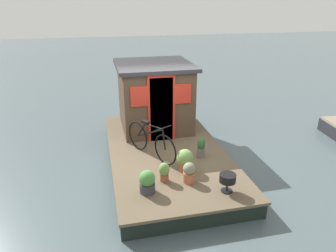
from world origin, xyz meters
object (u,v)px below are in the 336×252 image
at_px(potted_plant_ivy, 147,182).
at_px(bicycle, 151,141).
at_px(charcoal_grill, 228,179).
at_px(potted_plant_lavender, 189,172).
at_px(potted_plant_fern, 185,160).
at_px(potted_plant_mint, 201,148).
at_px(potted_plant_sage, 164,172).
at_px(houseboat_cabin, 154,96).

bearing_deg(potted_plant_ivy, bicycle, -12.82).
xyz_separation_m(potted_plant_ivy, charcoal_grill, (-0.33, -1.52, 0.05)).
relative_size(potted_plant_lavender, potted_plant_fern, 0.87).
distance_m(potted_plant_mint, potted_plant_sage, 1.38).
relative_size(bicycle, potted_plant_mint, 3.25).
relative_size(potted_plant_lavender, potted_plant_mint, 0.90).
bearing_deg(potted_plant_sage, charcoal_grill, -120.35).
distance_m(bicycle, potted_plant_fern, 1.03).
bearing_deg(charcoal_grill, potted_plant_fern, 31.07).
xyz_separation_m(houseboat_cabin, charcoal_grill, (-3.64, -0.75, -0.67)).
bearing_deg(charcoal_grill, potted_plant_lavender, 50.97).
height_order(potted_plant_lavender, potted_plant_fern, potted_plant_fern).
bearing_deg(potted_plant_sage, bicycle, 3.73).
bearing_deg(houseboat_cabin, potted_plant_sage, 172.95).
height_order(potted_plant_lavender, potted_plant_sage, potted_plant_lavender).
bearing_deg(charcoal_grill, potted_plant_sage, 59.65).
distance_m(potted_plant_lavender, potted_plant_mint, 1.17).
bearing_deg(bicycle, potted_plant_mint, -103.67).
bearing_deg(potted_plant_sage, potted_plant_lavender, -106.66).
relative_size(potted_plant_mint, charcoal_grill, 1.27).
distance_m(potted_plant_mint, potted_plant_fern, 0.78).
distance_m(houseboat_cabin, bicycle, 1.98).
bearing_deg(potted_plant_mint, houseboat_cabin, 18.59).
bearing_deg(potted_plant_mint, potted_plant_fern, 134.49).
height_order(bicycle, potted_plant_mint, bicycle).
xyz_separation_m(bicycle, potted_plant_ivy, (-1.47, 0.33, -0.17)).
height_order(bicycle, potted_plant_sage, bicycle).
relative_size(houseboat_cabin, potted_plant_lavender, 4.95).
height_order(houseboat_cabin, potted_plant_ivy, houseboat_cabin).
bearing_deg(potted_plant_lavender, houseboat_cabin, 2.22).
bearing_deg(houseboat_cabin, potted_plant_lavender, -177.78).
relative_size(bicycle, potted_plant_sage, 3.76).
height_order(potted_plant_mint, charcoal_grill, potted_plant_mint).
relative_size(bicycle, potted_plant_ivy, 3.35).
xyz_separation_m(bicycle, potted_plant_mint, (-0.28, -1.16, -0.16)).
xyz_separation_m(potted_plant_fern, potted_plant_sage, (-0.32, 0.53, -0.05)).
relative_size(potted_plant_ivy, potted_plant_fern, 0.93).
height_order(potted_plant_mint, potted_plant_fern, potted_plant_fern).
bearing_deg(potted_plant_lavender, potted_plant_sage, 73.34).
height_order(houseboat_cabin, potted_plant_fern, houseboat_cabin).
height_order(bicycle, potted_plant_lavender, bicycle).
height_order(potted_plant_ivy, potted_plant_lavender, potted_plant_ivy).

